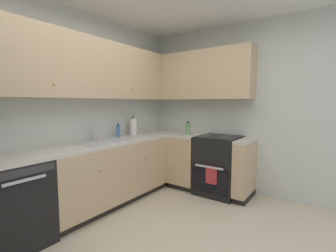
% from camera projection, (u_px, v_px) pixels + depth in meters
% --- Properties ---
extents(wall_back, '(4.02, 0.05, 2.61)m').
position_uv_depth(wall_back, '(64.00, 110.00, 3.01)').
color(wall_back, silver).
rests_on(wall_back, ground_plane).
extents(wall_right, '(0.05, 3.39, 2.61)m').
position_uv_depth(wall_right, '(244.00, 109.00, 3.66)').
color(wall_right, silver).
rests_on(wall_right, ground_plane).
extents(dishwasher, '(0.60, 0.63, 0.85)m').
position_uv_depth(dishwasher, '(12.00, 204.00, 2.28)').
color(dishwasher, black).
rests_on(dishwasher, ground_plane).
extents(lower_cabinets_back, '(1.84, 0.62, 0.85)m').
position_uv_depth(lower_cabinets_back, '(110.00, 173.00, 3.27)').
color(lower_cabinets_back, tan).
rests_on(lower_cabinets_back, ground_plane).
extents(countertop_back, '(3.04, 0.60, 0.03)m').
position_uv_depth(countertop_back, '(109.00, 142.00, 3.23)').
color(countertop_back, beige).
rests_on(countertop_back, lower_cabinets_back).
extents(lower_cabinets_right, '(0.62, 1.27, 0.85)m').
position_uv_depth(lower_cabinets_right, '(202.00, 163.00, 3.80)').
color(lower_cabinets_right, tan).
rests_on(lower_cabinets_right, ground_plane).
extents(countertop_right, '(0.60, 1.27, 0.03)m').
position_uv_depth(countertop_right, '(202.00, 137.00, 3.76)').
color(countertop_right, beige).
rests_on(countertop_right, lower_cabinets_right).
extents(oven_range, '(0.68, 0.62, 1.03)m').
position_uv_depth(oven_range, '(219.00, 164.00, 3.65)').
color(oven_range, black).
rests_on(oven_range, ground_plane).
extents(upper_cabinets_back, '(2.72, 0.34, 0.77)m').
position_uv_depth(upper_cabinets_back, '(90.00, 69.00, 3.08)').
color(upper_cabinets_back, tan).
extents(upper_cabinets_right, '(0.32, 1.82, 0.77)m').
position_uv_depth(upper_cabinets_right, '(197.00, 76.00, 3.88)').
color(upper_cabinets_right, tan).
extents(sink, '(0.69, 0.40, 0.10)m').
position_uv_depth(sink, '(106.00, 145.00, 3.14)').
color(sink, '#B7B7BC').
rests_on(sink, countertop_back).
extents(faucet, '(0.07, 0.16, 0.22)m').
position_uv_depth(faucet, '(96.00, 131.00, 3.25)').
color(faucet, silver).
rests_on(faucet, countertop_back).
extents(soap_bottle, '(0.06, 0.06, 0.21)m').
position_uv_depth(soap_bottle, '(118.00, 131.00, 3.59)').
color(soap_bottle, '#3F72BF').
rests_on(soap_bottle, countertop_back).
extents(paper_towel_roll, '(0.11, 0.11, 0.33)m').
position_uv_depth(paper_towel_roll, '(133.00, 127.00, 3.82)').
color(paper_towel_roll, white).
rests_on(paper_towel_roll, countertop_back).
extents(oil_bottle, '(0.07, 0.07, 0.21)m').
position_uv_depth(oil_bottle, '(188.00, 128.00, 3.90)').
color(oil_bottle, '#729E66').
rests_on(oil_bottle, countertop_right).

